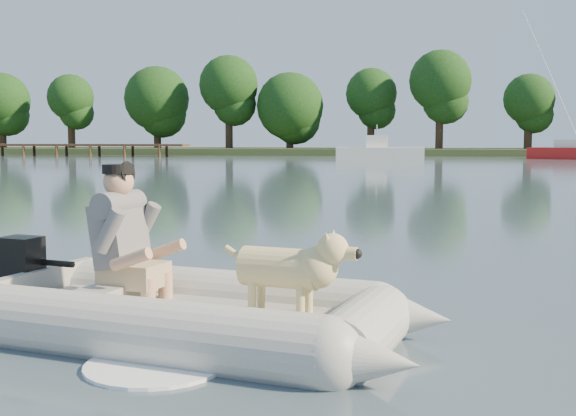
% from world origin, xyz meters
% --- Properties ---
extents(water, '(160.00, 160.00, 0.00)m').
position_xyz_m(water, '(0.00, 0.00, 0.00)').
color(water, '#4F626A').
rests_on(water, ground).
extents(shore_bank, '(160.00, 12.00, 0.70)m').
position_xyz_m(shore_bank, '(0.00, 62.00, 0.25)').
color(shore_bank, '#47512D').
rests_on(shore_bank, water).
extents(dock, '(18.00, 2.00, 1.04)m').
position_xyz_m(dock, '(-26.00, 52.00, 0.52)').
color(dock, '#4C331E').
rests_on(dock, water).
extents(treeline, '(71.02, 7.35, 9.27)m').
position_xyz_m(treeline, '(-3.71, 61.11, 5.48)').
color(treeline, '#332316').
rests_on(treeline, shore_bank).
extents(dinghy, '(5.38, 4.35, 1.40)m').
position_xyz_m(dinghy, '(-0.41, -0.11, 0.60)').
color(dinghy, '#A7A7A2').
rests_on(dinghy, water).
extents(man, '(0.85, 0.77, 1.09)m').
position_xyz_m(man, '(-1.09, 0.09, 0.78)').
color(man, slate).
rests_on(man, dinghy).
extents(dog, '(0.99, 0.52, 0.63)m').
position_xyz_m(dog, '(0.23, -0.19, 0.52)').
color(dog, tan).
rests_on(dog, dinghy).
extents(outboard_motor, '(0.47, 0.37, 0.79)m').
position_xyz_m(outboard_motor, '(-2.05, 0.25, 0.31)').
color(outboard_motor, black).
rests_on(outboard_motor, dinghy).
extents(motorboat, '(6.00, 2.40, 2.52)m').
position_xyz_m(motorboat, '(-0.79, 43.12, 1.15)').
color(motorboat, white).
rests_on(motorboat, water).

